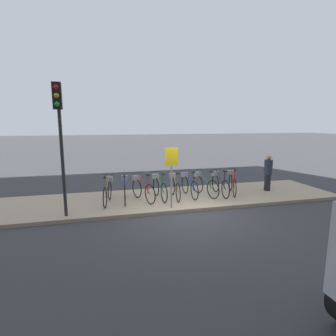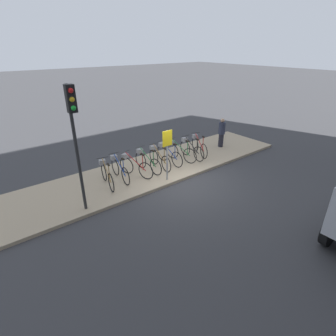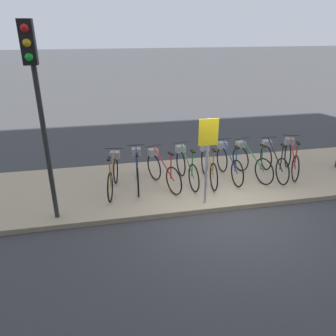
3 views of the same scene
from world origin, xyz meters
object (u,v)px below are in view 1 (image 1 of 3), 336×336
Objects in this scene: parked_bicycle_0 at (108,191)px; parked_bicycle_8 at (232,182)px; parked_bicycle_3 at (159,187)px; sign_post at (172,167)px; traffic_light at (59,123)px; pedestrian at (268,172)px; parked_bicycle_6 at (204,184)px; parked_bicycle_2 at (142,188)px; parked_bicycle_5 at (189,185)px; parked_bicycle_1 at (125,189)px; parked_bicycle_4 at (175,186)px; parked_bicycle_7 at (219,183)px.

parked_bicycle_0 and parked_bicycle_8 have the same top height.
sign_post is (0.16, -1.22, 0.94)m from parked_bicycle_3.
parked_bicycle_8 is 6.85m from traffic_light.
sign_post is (-2.91, -1.23, 0.94)m from parked_bicycle_8.
pedestrian reaches higher than parked_bicycle_0.
parked_bicycle_6 is 0.82× the size of sign_post.
parked_bicycle_2 is at bearing -178.66° from parked_bicycle_8.
sign_post is at bearing -164.58° from pedestrian.
sign_post is at bearing -143.55° from parked_bicycle_6.
parked_bicycle_2 is 3.75m from parked_bicycle_8.
parked_bicycle_5 is 1.87m from parked_bicycle_8.
parked_bicycle_0 is 1.04× the size of parked_bicycle_2.
parked_bicycle_1 is 1.13× the size of pedestrian.
parked_bicycle_1 is 2.50m from parked_bicycle_5.
parked_bicycle_8 is at bearing -0.42° from parked_bicycle_1.
parked_bicycle_4 is (0.61, -0.03, 0.00)m from parked_bicycle_3.
parked_bicycle_2 is 1.28m from parked_bicycle_4.
parked_bicycle_7 is (2.47, -0.07, 0.00)m from parked_bicycle_3.
parked_bicycle_0 is 0.99× the size of parked_bicycle_5.
sign_post is at bearing -110.73° from parked_bicycle_4.
parked_bicycle_0 is 4.38m from parked_bicycle_7.
parked_bicycle_8 is at bearing 1.34° from parked_bicycle_2.
parked_bicycle_8 is at bearing 22.84° from sign_post.
pedestrian is at bearing 0.53° from parked_bicycle_3.
parked_bicycle_3 is at bearing 7.06° from parked_bicycle_2.
parked_bicycle_5 is at bearing 175.50° from parked_bicycle_6.
parked_bicycle_8 is (2.46, 0.03, 0.00)m from parked_bicycle_4.
parked_bicycle_4 is 1.05× the size of parked_bicycle_8.
sign_post is (3.38, 0.04, -1.44)m from traffic_light.
parked_bicycle_4 is 1.86m from parked_bicycle_7.
parked_bicycle_0 is 3.74m from parked_bicycle_6.
sign_post is at bearing -153.45° from parked_bicycle_7.
parked_bicycle_2 is 1.70m from sign_post.
parked_bicycle_1 is 3.33m from traffic_light.
parked_bicycle_2 and parked_bicycle_4 have the same top height.
parked_bicycle_3 is 4.77m from pedestrian.
parked_bicycle_2 is 0.41× the size of traffic_light.
parked_bicycle_4 is at bearing 178.78° from parked_bicycle_7.
parked_bicycle_3 and parked_bicycle_6 have the same top height.
pedestrian is (5.42, 0.13, 0.33)m from parked_bicycle_2.
parked_bicycle_3 is 1.21m from parked_bicycle_5.
parked_bicycle_5 is 1.13× the size of pedestrian.
parked_bicycle_1 is at bearing -179.93° from pedestrian.
pedestrian reaches higher than parked_bicycle_4.
traffic_light is at bearing -162.13° from parked_bicycle_4.
parked_bicycle_0 and parked_bicycle_5 have the same top height.
parked_bicycle_2 is at bearing -178.66° from pedestrian.
sign_post is at bearing -157.16° from parked_bicycle_8.
parked_bicycle_0 is 3.13m from parked_bicycle_5.
parked_bicycle_0 and parked_bicycle_1 have the same top height.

